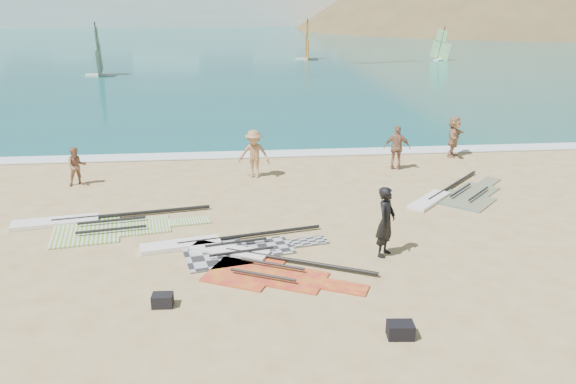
{
  "coord_description": "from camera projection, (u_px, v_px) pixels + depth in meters",
  "views": [
    {
      "loc": [
        -2.66,
        -12.61,
        6.69
      ],
      "look_at": [
        -0.99,
        4.0,
        1.0
      ],
      "focal_mm": 35.0,
      "sensor_mm": 36.0,
      "label": 1
    }
  ],
  "objects": [
    {
      "name": "gear_bag_near",
      "position": [
        163.0,
        300.0,
        12.93
      ],
      "size": [
        0.49,
        0.37,
        0.3
      ],
      "primitive_type": "cube",
      "rotation": [
        0.0,
        0.0,
        -0.05
      ],
      "color": "black",
      "rests_on": "ground"
    },
    {
      "name": "rig_grey",
      "position": [
        220.0,
        247.0,
        16.0
      ],
      "size": [
        5.47,
        2.71,
        0.2
      ],
      "rotation": [
        0.0,
        0.0,
        0.22
      ],
      "color": "#27272A",
      "rests_on": "ground"
    },
    {
      "name": "beachgoer_right",
      "position": [
        454.0,
        136.0,
        25.2
      ],
      "size": [
        1.4,
        1.74,
        1.85
      ],
      "primitive_type": "imported",
      "rotation": [
        0.0,
        0.0,
        0.99
      ],
      "color": "tan",
      "rests_on": "ground"
    },
    {
      "name": "gear_bag_far",
      "position": [
        400.0,
        330.0,
        11.73
      ],
      "size": [
        0.58,
        0.43,
        0.33
      ],
      "primitive_type": "cube",
      "rotation": [
        0.0,
        0.0,
        -0.09
      ],
      "color": "black",
      "rests_on": "ground"
    },
    {
      "name": "beachgoer_back",
      "position": [
        397.0,
        148.0,
        23.26
      ],
      "size": [
        1.17,
        0.74,
        1.86
      ],
      "primitive_type": "imported",
      "rotation": [
        0.0,
        0.0,
        2.86
      ],
      "color": "#9D6C53",
      "rests_on": "ground"
    },
    {
      "name": "headland_main",
      "position": [
        570.0,
        28.0,
        144.78
      ],
      "size": [
        143.0,
        143.0,
        45.0
      ],
      "primitive_type": "cone",
      "color": "brown",
      "rests_on": "ground"
    },
    {
      "name": "beachgoer_mid",
      "position": [
        254.0,
        154.0,
        22.15
      ],
      "size": [
        1.39,
        1.01,
        1.93
      ],
      "primitive_type": "imported",
      "rotation": [
        0.0,
        0.0,
        -0.26
      ],
      "color": "#A57751",
      "rests_on": "ground"
    },
    {
      "name": "rig_green",
      "position": [
        96.0,
        224.0,
        17.61
      ],
      "size": [
        6.28,
        2.93,
        0.2
      ],
      "rotation": [
        0.0,
        0.0,
        0.17
      ],
      "color": "#6CA91D",
      "rests_on": "ground"
    },
    {
      "name": "beachgoer_left",
      "position": [
        77.0,
        166.0,
        21.27
      ],
      "size": [
        0.89,
        0.8,
        1.5
      ],
      "primitive_type": "imported",
      "rotation": [
        0.0,
        0.0,
        0.38
      ],
      "color": "#9D6A4E",
      "rests_on": "ground"
    },
    {
      "name": "sea",
      "position": [
        240.0,
        30.0,
        138.59
      ],
      "size": [
        300.0,
        240.0,
        0.06
      ],
      "primitive_type": "cube",
      "color": "#0B4B53",
      "rests_on": "ground"
    },
    {
      "name": "ground",
      "position": [
        342.0,
        278.0,
        14.28
      ],
      "size": [
        300.0,
        300.0,
        0.0
      ],
      "primitive_type": "plane",
      "color": "tan",
      "rests_on": "ground"
    },
    {
      "name": "windsurfer_left",
      "position": [
        99.0,
        61.0,
        52.31
      ],
      "size": [
        2.76,
        3.34,
        4.98
      ],
      "rotation": [
        0.0,
        0.0,
        0.05
      ],
      "color": "white",
      "rests_on": "ground"
    },
    {
      "name": "rig_red",
      "position": [
        258.0,
        264.0,
        14.94
      ],
      "size": [
        4.95,
        3.57,
        0.2
      ],
      "rotation": [
        0.0,
        0.0,
        -0.45
      ],
      "color": "#C30331",
      "rests_on": "ground"
    },
    {
      "name": "windsurfer_right",
      "position": [
        441.0,
        50.0,
        66.27
      ],
      "size": [
        2.03,
        1.99,
        3.98
      ],
      "rotation": [
        0.0,
        0.0,
        0.75
      ],
      "color": "white",
      "rests_on": "ground"
    },
    {
      "name": "rig_orange",
      "position": [
        454.0,
        196.0,
        20.2
      ],
      "size": [
        4.7,
        4.34,
        0.2
      ],
      "rotation": [
        0.0,
        0.0,
        0.81
      ],
      "color": "orange",
      "rests_on": "ground"
    },
    {
      "name": "far_town",
      "position": [
        180.0,
        10.0,
        152.6
      ],
      "size": [
        160.0,
        8.0,
        12.0
      ],
      "color": "white",
      "rests_on": "ground"
    },
    {
      "name": "surf_line",
      "position": [
        291.0,
        154.0,
        25.87
      ],
      "size": [
        300.0,
        1.2,
        0.04
      ],
      "primitive_type": "cube",
      "color": "white",
      "rests_on": "ground"
    },
    {
      "name": "person_wetsuit",
      "position": [
        386.0,
        222.0,
        15.29
      ],
      "size": [
        0.81,
        0.86,
        1.98
      ],
      "primitive_type": "imported",
      "rotation": [
        0.0,
        0.0,
        0.95
      ],
      "color": "black",
      "rests_on": "ground"
    },
    {
      "name": "windsurfer_centre",
      "position": [
        307.0,
        48.0,
        67.08
      ],
      "size": [
        2.64,
        3.24,
        4.83
      ],
      "rotation": [
        0.0,
        0.0,
        0.0
      ],
      "color": "white",
      "rests_on": "ground"
    }
  ]
}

